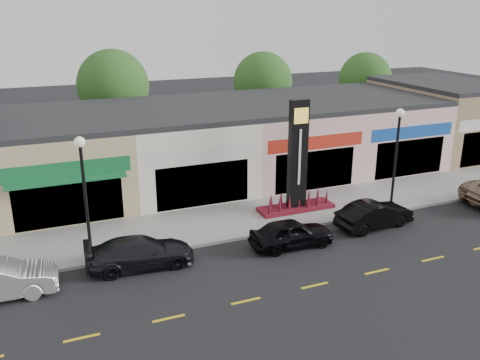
{
  "coord_description": "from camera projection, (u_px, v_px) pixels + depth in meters",
  "views": [
    {
      "loc": [
        -9.56,
        -18.41,
        10.5
      ],
      "look_at": [
        -0.37,
        4.0,
        2.32
      ],
      "focal_mm": 38.0,
      "sensor_mm": 36.0,
      "label": 1
    }
  ],
  "objects": [
    {
      "name": "shop_pink_e",
      "position": [
        365.0,
        127.0,
        36.72
      ],
      "size": [
        7.0,
        10.01,
        4.8
      ],
      "color": "beige",
      "rests_on": "ground"
    },
    {
      "name": "car_black_conv",
      "position": [
        375.0,
        215.0,
        25.55
      ],
      "size": [
        1.84,
        4.24,
        1.36
      ],
      "primitive_type": "imported",
      "rotation": [
        0.0,
        0.0,
        1.67
      ],
      "color": "black",
      "rests_on": "ground"
    },
    {
      "name": "tree_rear_mid",
      "position": [
        263.0,
        82.0,
        41.34
      ],
      "size": [
        4.8,
        4.8,
        7.29
      ],
      "color": "#382619",
      "rests_on": "ground"
    },
    {
      "name": "car_black_sedan",
      "position": [
        291.0,
        233.0,
        23.45
      ],
      "size": [
        1.69,
        3.95,
        1.33
      ],
      "primitive_type": "imported",
      "rotation": [
        0.0,
        0.0,
        1.54
      ],
      "color": "black",
      "rests_on": "ground"
    },
    {
      "name": "tree_rear_east",
      "position": [
        365.0,
        79.0,
        45.02
      ],
      "size": [
        4.6,
        4.6,
        6.94
      ],
      "color": "#382619",
      "rests_on": "ground"
    },
    {
      "name": "curb",
      "position": [
        262.0,
        234.0,
        24.75
      ],
      "size": [
        52.0,
        0.2,
        0.15
      ],
      "primitive_type": "cube",
      "color": "gray",
      "rests_on": "ground"
    },
    {
      "name": "tree_rear_west",
      "position": [
        113.0,
        85.0,
        36.92
      ],
      "size": [
        5.2,
        5.2,
        7.83
      ],
      "color": "#382619",
      "rests_on": "ground"
    },
    {
      "name": "ground",
      "position": [
        281.0,
        254.0,
        22.93
      ],
      "size": [
        120.0,
        120.0,
        0.0
      ],
      "primitive_type": "plane",
      "color": "black",
      "rests_on": "ground"
    },
    {
      "name": "lamp_west_near",
      "position": [
        84.0,
        187.0,
        21.14
      ],
      "size": [
        0.44,
        0.44,
        5.47
      ],
      "color": "black",
      "rests_on": "sidewalk"
    },
    {
      "name": "car_dark_sedan",
      "position": [
        140.0,
        252.0,
        21.61
      ],
      "size": [
        2.16,
        4.68,
        1.33
      ],
      "primitive_type": "imported",
      "rotation": [
        0.0,
        0.0,
        1.5
      ],
      "color": "black",
      "rests_on": "ground"
    },
    {
      "name": "shop_tan",
      "position": [
        441.0,
        116.0,
        39.16
      ],
      "size": [
        7.0,
        10.01,
        5.3
      ],
      "color": "#958056",
      "rests_on": "ground"
    },
    {
      "name": "shop_cream",
      "position": [
        178.0,
        146.0,
        31.68
      ],
      "size": [
        7.0,
        10.01,
        4.8
      ],
      "color": "beige",
      "rests_on": "ground"
    },
    {
      "name": "sidewalk",
      "position": [
        244.0,
        218.0,
        26.72
      ],
      "size": [
        52.0,
        4.3,
        0.15
      ],
      "primitive_type": "cube",
      "color": "gray",
      "rests_on": "ground"
    },
    {
      "name": "shop_pink_w",
      "position": [
        278.0,
        136.0,
        34.2
      ],
      "size": [
        7.0,
        10.01,
        4.8
      ],
      "color": "beige",
      "rests_on": "ground"
    },
    {
      "name": "shop_beige",
      "position": [
        60.0,
        158.0,
        29.16
      ],
      "size": [
        7.0,
        10.85,
        4.8
      ],
      "color": "tan",
      "rests_on": "ground"
    },
    {
      "name": "lamp_east_near",
      "position": [
        397.0,
        149.0,
        26.89
      ],
      "size": [
        0.44,
        0.44,
        5.47
      ],
      "color": "black",
      "rests_on": "sidewalk"
    },
    {
      "name": "pylon_sign",
      "position": [
        297.0,
        172.0,
        26.96
      ],
      "size": [
        4.2,
        1.3,
        6.0
      ],
      "color": "#5E101A",
      "rests_on": "sidewalk"
    }
  ]
}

